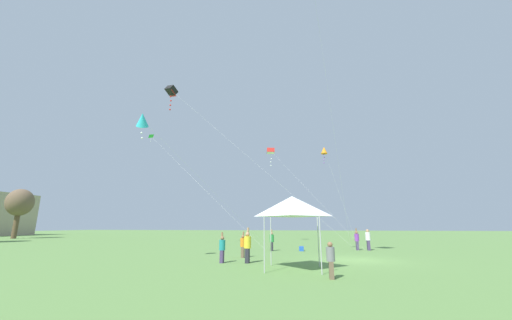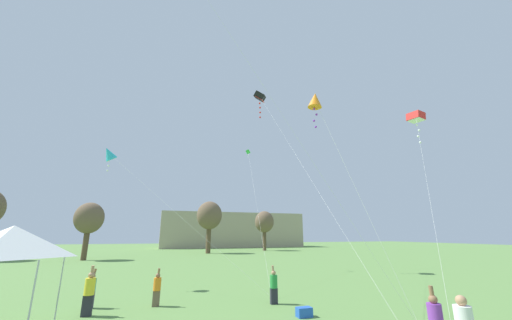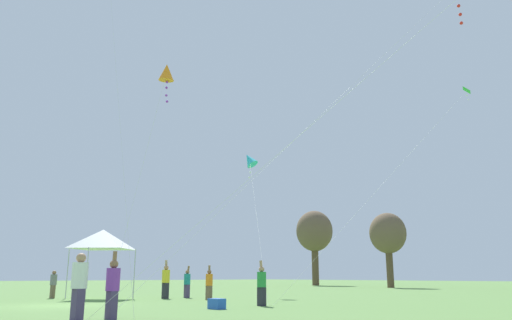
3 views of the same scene
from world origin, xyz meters
The scene contains 15 objects.
ground_plane centered at (0.00, 0.00, 0.00)m, with size 220.00×220.00×0.00m, color #5B8442.
tree_near_right centered at (-9.41, 37.23, 5.48)m, with size 3.82×3.82×7.71m.
tree_far_left centered at (-23.07, 40.73, 6.78)m, with size 4.73×4.73×9.54m.
festival_tent centered at (-4.79, 3.83, 3.15)m, with size 2.92×2.92×3.68m.
cooler_box centered at (6.06, 3.64, 0.19)m, with size 0.65×0.39×0.38m, color blue.
person_yellow_shirt centered at (-2.72, 6.65, 0.99)m, with size 0.42×0.42×2.04m.
person_teal_shirt centered at (-2.91, 8.15, 0.85)m, with size 0.36×0.36×1.76m.
person_orange_shirt centered at (0.08, 7.54, 0.84)m, with size 0.36×0.36×1.74m.
person_white_shirt centered at (7.65, -2.26, 0.98)m, with size 0.43×0.43×1.83m.
person_grey_shirt centered at (-7.15, 2.18, 0.80)m, with size 0.35×0.35×1.49m.
person_green_shirt centered at (5.70, 6.18, 0.88)m, with size 0.37×0.37×1.83m.
person_purple_shirt centered at (7.75, -1.32, 0.92)m, with size 0.39×0.39×1.90m.
kite_cyan_diamond_0 centered at (-3.87, 13.54, 8.95)m, with size 10.57×7.94×9.63m.
kite_green_delta_4 centered at (8.44, 19.88, 11.76)m, with size 2.94×13.87×12.35m.
kite_orange_diamond_5 centered at (5.75, 1.28, 8.83)m, with size 2.11×3.08×9.20m.
Camera 3 is at (21.59, -7.81, 1.21)m, focal length 35.00 mm.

